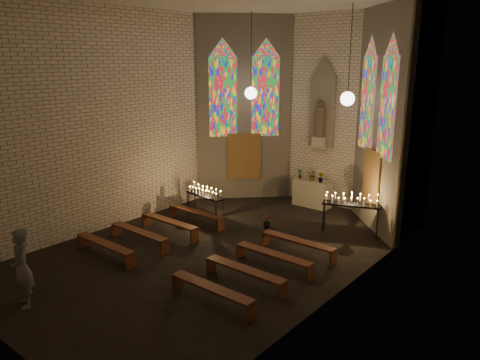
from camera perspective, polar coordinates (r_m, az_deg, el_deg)
name	(u,v)px	position (r m, az deg, el deg)	size (l,w,h in m)	color
floor	(215,250)	(13.79, -3.12, -8.54)	(12.00, 12.00, 0.00)	black
room	(283,112)	(15.41, 5.26, 8.23)	(8.22, 12.43, 7.00)	beige
altar	(312,193)	(17.78, 8.79, -1.60)	(1.40, 0.60, 1.00)	beige
flower_vase_left	(300,174)	(17.85, 7.32, 0.77)	(0.19, 0.13, 0.35)	#4C723F
flower_vase_center	(313,175)	(17.55, 8.86, 0.60)	(0.38, 0.33, 0.43)	#4C723F
flower_vase_right	(321,178)	(17.32, 9.86, 0.30)	(0.21, 0.17, 0.38)	#4C723F
aisle_flower_pot	(266,221)	(15.44, 3.24, -5.07)	(0.24, 0.24, 0.43)	#4C723F
votive_stand_left	(205,193)	(15.85, -4.30, -1.59)	(1.62, 0.57, 1.17)	black
votive_stand_right	(351,202)	(14.92, 13.41, -2.57)	(1.79, 1.04, 1.29)	black
pew_left_0	(196,213)	(15.84, -5.40, -4.06)	(2.30, 0.33, 0.44)	#542918
pew_right_0	(298,242)	(13.46, 7.07, -7.57)	(2.30, 0.33, 0.44)	#542918
pew_left_1	(169,223)	(15.06, -8.62, -5.17)	(2.30, 0.33, 0.44)	#542918
pew_right_1	(273,256)	(12.54, 4.08, -9.22)	(2.30, 0.33, 0.44)	#542918
pew_left_2	(139,233)	(14.34, -12.19, -6.37)	(2.30, 0.33, 0.44)	#542918
pew_right_2	(245,271)	(11.67, 0.60, -11.09)	(2.30, 0.33, 0.44)	#542918
pew_left_3	(105,245)	(13.69, -16.13, -7.67)	(2.30, 0.33, 0.44)	#542918
pew_right_3	(212,290)	(10.86, -3.48, -13.20)	(2.30, 0.33, 0.44)	#542918
visitor	(22,268)	(11.59, -25.07, -9.71)	(0.67, 0.44, 1.84)	#54565F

